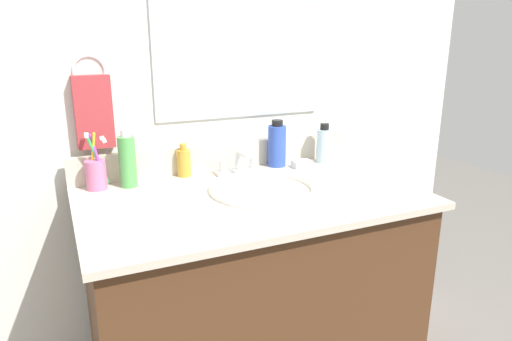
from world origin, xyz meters
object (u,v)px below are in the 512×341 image
object	(u,v)px
bottle_toner_green	(127,161)
cup_pink	(96,173)
bottle_gel_clear	(324,145)
hand_towel	(94,112)
faucet	(239,165)
soap_bar	(302,164)
bottle_shampoo_blue	(277,145)
bottle_oil_amber	(184,162)

from	to	relation	value
bottle_toner_green	cup_pink	distance (m)	0.10
bottle_gel_clear	cup_pink	xyz separation A→B (m)	(-0.78, 0.02, -0.01)
cup_pink	hand_towel	bearing A→B (deg)	77.49
bottle_toner_green	cup_pink	xyz separation A→B (m)	(-0.09, 0.01, -0.03)
faucet	bottle_gel_clear	xyz separation A→B (m)	(0.33, 0.00, 0.04)
bottle_toner_green	soap_bar	xyz separation A→B (m)	(0.58, -0.03, -0.07)
cup_pink	bottle_toner_green	bearing A→B (deg)	-7.44
hand_towel	bottle_shampoo_blue	xyz separation A→B (m)	(0.59, -0.07, -0.14)
bottle_gel_clear	bottle_toner_green	size ratio (longest dim) A/B	0.80
cup_pink	soap_bar	bearing A→B (deg)	-3.54
bottle_oil_amber	faucet	bearing A→B (deg)	-13.86
bottle_oil_amber	cup_pink	xyz separation A→B (m)	(-0.27, -0.02, 0.00)
hand_towel	faucet	xyz separation A→B (m)	(0.43, -0.09, -0.19)
bottle_gel_clear	cup_pink	world-z (taller)	cup_pink
faucet	bottle_oil_amber	world-z (taller)	bottle_oil_amber
bottle_gel_clear	faucet	bearing A→B (deg)	-179.19
hand_towel	soap_bar	bearing A→B (deg)	-9.94
faucet	cup_pink	world-z (taller)	cup_pink
bottle_shampoo_blue	bottle_oil_amber	bearing A→B (deg)	177.39
bottle_toner_green	soap_bar	world-z (taller)	bottle_toner_green
bottle_gel_clear	bottle_shampoo_blue	distance (m)	0.18
bottle_toner_green	soap_bar	distance (m)	0.59
faucet	bottle_toner_green	world-z (taller)	bottle_toner_green
bottle_shampoo_blue	cup_pink	distance (m)	0.61
hand_towel	bottle_shampoo_blue	bearing A→B (deg)	-6.31
hand_towel	soap_bar	world-z (taller)	hand_towel
bottle_oil_amber	bottle_gel_clear	bearing A→B (deg)	-4.39
bottle_toner_green	bottle_shampoo_blue	bearing A→B (deg)	2.32
bottle_oil_amber	soap_bar	size ratio (longest dim) A/B	1.69
bottle_oil_amber	bottle_shampoo_blue	xyz separation A→B (m)	(0.33, -0.02, 0.03)
hand_towel	bottle_oil_amber	xyz separation A→B (m)	(0.26, -0.05, -0.17)
hand_towel	soap_bar	distance (m)	0.70
hand_towel	bottle_gel_clear	xyz separation A→B (m)	(0.76, -0.09, -0.16)
bottle_toner_green	faucet	bearing A→B (deg)	-1.23
faucet	bottle_oil_amber	xyz separation A→B (m)	(-0.18, 0.04, 0.02)
bottle_gel_clear	hand_towel	bearing A→B (deg)	173.37
hand_towel	cup_pink	size ratio (longest dim) A/B	1.26
hand_towel	cup_pink	xyz separation A→B (m)	(-0.02, -0.07, -0.17)
bottle_oil_amber	soap_bar	distance (m)	0.41
hand_towel	bottle_oil_amber	world-z (taller)	hand_towel
bottle_gel_clear	soap_bar	world-z (taller)	bottle_gel_clear
bottle_gel_clear	bottle_toner_green	distance (m)	0.69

